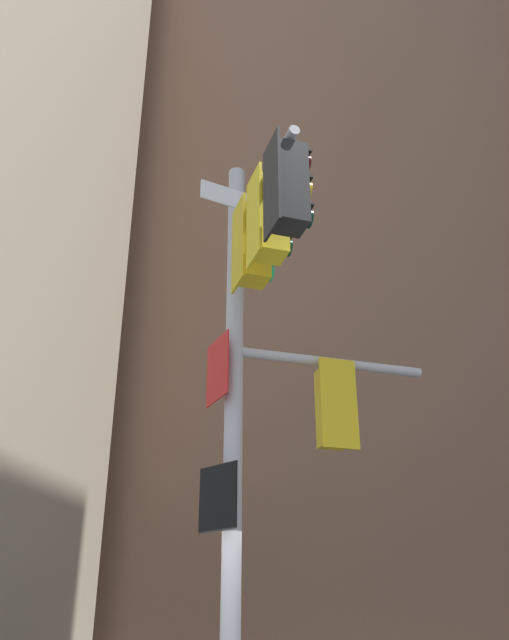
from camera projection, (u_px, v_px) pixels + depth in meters
name	position (u px, v px, depth m)	size (l,w,h in m)	color
building_mid_block	(335.00, 177.00, 38.02)	(17.44, 17.44, 50.01)	brown
signal_pole_assembly	(266.00, 337.00, 7.91)	(2.63, 3.34, 7.39)	#B2B2B5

